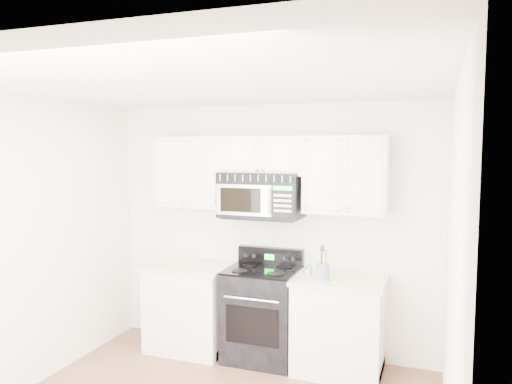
% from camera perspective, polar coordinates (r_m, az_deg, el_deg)
% --- Properties ---
extents(room, '(3.51, 3.51, 2.61)m').
position_cam_1_polar(room, '(3.71, -6.96, -8.38)').
color(room, brown).
rests_on(room, ground).
extents(base_cabinet_left, '(0.86, 0.65, 0.92)m').
position_cam_1_polar(base_cabinet_left, '(5.53, -7.52, -13.17)').
color(base_cabinet_left, silver).
rests_on(base_cabinet_left, ground).
extents(base_cabinet_right, '(0.86, 0.65, 0.92)m').
position_cam_1_polar(base_cabinet_right, '(5.03, 9.46, -15.09)').
color(base_cabinet_right, silver).
rests_on(base_cabinet_right, ground).
extents(range, '(0.71, 0.65, 1.11)m').
position_cam_1_polar(range, '(5.22, 0.75, -13.61)').
color(range, black).
rests_on(range, ground).
extents(upper_cabinets, '(2.44, 0.37, 0.75)m').
position_cam_1_polar(upper_cabinets, '(5.07, 1.10, 2.58)').
color(upper_cabinets, silver).
rests_on(upper_cabinets, ground).
extents(microwave, '(0.83, 0.46, 0.46)m').
position_cam_1_polar(microwave, '(5.05, 0.60, -0.32)').
color(microwave, black).
rests_on(microwave, ground).
extents(utensil_crock, '(0.12, 0.12, 0.33)m').
position_cam_1_polar(utensil_crock, '(4.75, 7.64, -9.01)').
color(utensil_crock, slate).
rests_on(utensil_crock, base_cabinet_right).
extents(shaker_salt, '(0.04, 0.04, 0.10)m').
position_cam_1_polar(shaker_salt, '(4.87, 5.99, -9.04)').
color(shaker_salt, '#B3B4C5').
rests_on(shaker_salt, base_cabinet_right).
extents(shaker_pepper, '(0.04, 0.04, 0.11)m').
position_cam_1_polar(shaker_pepper, '(4.94, 6.22, -8.78)').
color(shaker_pepper, '#B3B4C5').
rests_on(shaker_pepper, base_cabinet_right).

